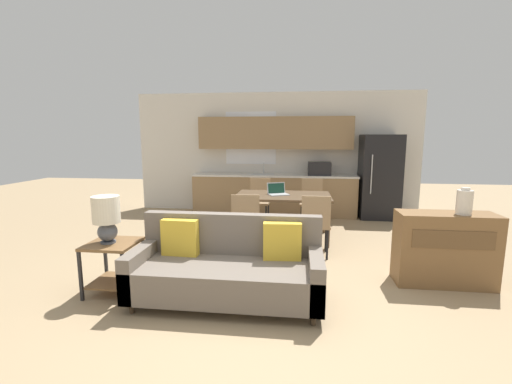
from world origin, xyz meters
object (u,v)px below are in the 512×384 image
at_px(dining_chair_far_left, 259,199).
at_px(laptop, 277,192).
at_px(couch, 228,268).
at_px(dining_chair_near_right, 315,222).
at_px(refrigerator, 379,177).
at_px(vase, 464,202).
at_px(side_table, 113,259).
at_px(table_lamp, 106,216).
at_px(dining_chair_near_left, 246,220).
at_px(dining_chair_far_right, 312,200).
at_px(dining_table, 283,198).
at_px(credenza, 444,249).

distance_m(dining_chair_far_left, laptop, 0.98).
xyz_separation_m(couch, dining_chair_near_right, (0.98, 1.44, 0.17)).
relative_size(refrigerator, vase, 5.77).
height_order(side_table, laptop, laptop).
xyz_separation_m(couch, table_lamp, (-1.33, -0.01, 0.53)).
bearing_deg(couch, vase, 13.91).
height_order(refrigerator, couch, refrigerator).
bearing_deg(dining_chair_near_left, refrigerator, -137.66).
bearing_deg(vase, dining_chair_far_right, 122.32).
relative_size(dining_table, dining_chair_far_left, 1.73).
xyz_separation_m(refrigerator, vase, (0.15, -3.43, 0.12)).
bearing_deg(laptop, refrigerator, 16.32).
xyz_separation_m(dining_chair_far_right, laptop, (-0.61, -0.85, 0.29)).
distance_m(dining_chair_far_left, dining_chair_near_left, 1.73).
xyz_separation_m(dining_table, credenza, (1.95, -1.61, -0.27)).
height_order(refrigerator, dining_chair_near_right, refrigerator).
xyz_separation_m(credenza, dining_chair_near_right, (-1.45, 0.76, 0.09)).
xyz_separation_m(couch, vase, (2.58, 0.64, 0.65)).
xyz_separation_m(refrigerator, dining_chair_near_right, (-1.45, -2.63, -0.37)).
bearing_deg(refrigerator, couch, -120.85).
relative_size(dining_chair_far_left, dining_chair_far_right, 1.00).
distance_m(dining_table, couch, 2.37).
distance_m(refrigerator, dining_chair_near_left, 3.63).
bearing_deg(dining_chair_near_left, credenza, 158.33).
bearing_deg(dining_chair_near_right, couch, 56.85).
height_order(table_lamp, dining_chair_far_right, table_lamp).
relative_size(dining_chair_near_right, dining_chair_near_left, 1.00).
relative_size(table_lamp, vase, 1.70).
relative_size(couch, table_lamp, 3.80).
bearing_deg(dining_chair_far_right, laptop, -120.66).
relative_size(couch, dining_chair_near_right, 2.16).
distance_m(refrigerator, table_lamp, 5.54).
bearing_deg(table_lamp, refrigerator, 47.31).
distance_m(vase, dining_chair_far_left, 3.65).
xyz_separation_m(refrigerator, dining_chair_near_left, (-2.45, -2.65, -0.37)).
distance_m(refrigerator, vase, 3.44).
relative_size(dining_table, vase, 5.16).
bearing_deg(couch, dining_table, 78.26).
distance_m(side_table, dining_chair_near_right, 2.68).
xyz_separation_m(side_table, dining_chair_near_right, (2.27, 1.43, 0.13)).
distance_m(couch, dining_chair_far_right, 3.31).
relative_size(table_lamp, dining_chair_near_right, 0.57).
relative_size(dining_chair_near_right, laptop, 2.30).
relative_size(side_table, dining_chair_near_left, 0.63).
bearing_deg(dining_chair_near_right, refrigerator, -117.72).
bearing_deg(dining_chair_near_right, laptop, -54.28).
xyz_separation_m(dining_table, dining_chair_near_left, (-0.50, -0.87, -0.18)).
height_order(refrigerator, table_lamp, refrigerator).
distance_m(credenza, dining_chair_far_right, 2.86).
bearing_deg(couch, laptop, 80.59).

